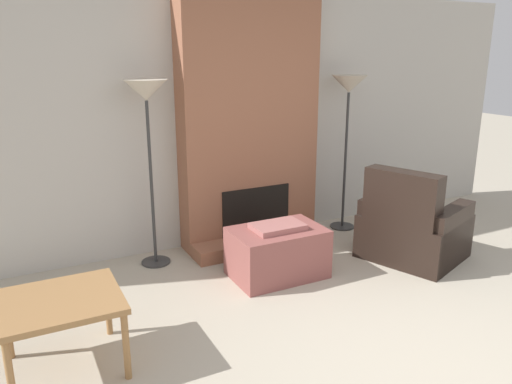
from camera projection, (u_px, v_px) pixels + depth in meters
name	position (u px, v px, depth m)	size (l,w,h in m)	color
ground_plane	(434.00, 375.00, 3.21)	(24.00, 24.00, 0.00)	#B2A893
wall_back	(242.00, 120.00, 5.30)	(7.37, 0.06, 2.60)	#BCB7AD
fireplace	(250.00, 128.00, 5.15)	(1.49, 0.60, 2.60)	#935B42
ottoman	(277.00, 252.00, 4.56)	(0.84, 0.56, 0.51)	#8C4C47
armchair	(411.00, 231.00, 4.93)	(1.08, 1.11, 0.94)	black
side_table	(61.00, 307.00, 3.17)	(0.74, 0.66, 0.50)	#9E7042
floor_lamp_left	(147.00, 103.00, 4.48)	(0.39, 0.39, 1.76)	#333333
floor_lamp_right	(349.00, 94.00, 5.46)	(0.39, 0.39, 1.75)	#333333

